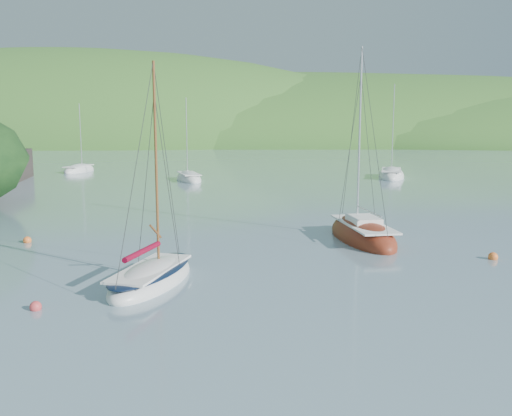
{
  "coord_description": "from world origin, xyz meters",
  "views": [
    {
      "loc": [
        1.99,
        -20.13,
        7.14
      ],
      "look_at": [
        1.76,
        8.0,
        2.75
      ],
      "focal_mm": 40.0,
      "sensor_mm": 36.0,
      "label": 1
    }
  ],
  "objects_px": {
    "distant_sloop_a": "(189,179)",
    "distant_sloop_b": "(391,176)",
    "daysailer_white": "(151,278)",
    "sloop_red": "(362,236)",
    "distant_sloop_c": "(79,171)"
  },
  "relations": [
    {
      "from": "daysailer_white",
      "to": "distant_sloop_b",
      "type": "xyz_separation_m",
      "value": [
        20.97,
        46.08,
        -0.03
      ]
    },
    {
      "from": "distant_sloop_b",
      "to": "distant_sloop_c",
      "type": "xyz_separation_m",
      "value": [
        -41.08,
        7.49,
        -0.03
      ]
    },
    {
      "from": "distant_sloop_a",
      "to": "daysailer_white",
      "type": "bearing_deg",
      "value": -102.7
    },
    {
      "from": "distant_sloop_b",
      "to": "distant_sloop_c",
      "type": "relative_size",
      "value": 1.23
    },
    {
      "from": "distant_sloop_b",
      "to": "distant_sloop_a",
      "type": "bearing_deg",
      "value": -158.78
    },
    {
      "from": "distant_sloop_a",
      "to": "distant_sloop_b",
      "type": "xyz_separation_m",
      "value": [
        24.63,
        3.59,
        0.02
      ]
    },
    {
      "from": "sloop_red",
      "to": "distant_sloop_c",
      "type": "xyz_separation_m",
      "value": [
        -31.01,
        44.26,
        -0.05
      ]
    },
    {
      "from": "sloop_red",
      "to": "distant_sloop_a",
      "type": "relative_size",
      "value": 1.18
    },
    {
      "from": "distant_sloop_b",
      "to": "distant_sloop_c",
      "type": "bearing_deg",
      "value": -177.41
    },
    {
      "from": "daysailer_white",
      "to": "sloop_red",
      "type": "bearing_deg",
      "value": 54.53
    },
    {
      "from": "distant_sloop_a",
      "to": "distant_sloop_c",
      "type": "bearing_deg",
      "value": 128.4
    },
    {
      "from": "distant_sloop_a",
      "to": "distant_sloop_c",
      "type": "xyz_separation_m",
      "value": [
        -16.45,
        11.08,
        -0.0
      ]
    },
    {
      "from": "daysailer_white",
      "to": "distant_sloop_a",
      "type": "relative_size",
      "value": 0.98
    },
    {
      "from": "distant_sloop_b",
      "to": "daysailer_white",
      "type": "bearing_deg",
      "value": -101.55
    },
    {
      "from": "daysailer_white",
      "to": "distant_sloop_b",
      "type": "bearing_deg",
      "value": 79.58
    }
  ]
}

